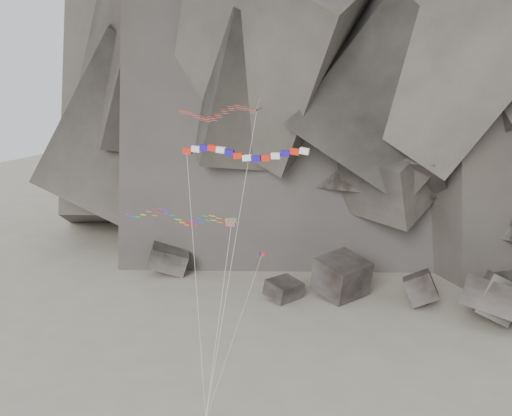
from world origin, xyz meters
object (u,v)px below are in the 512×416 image
at_px(delta_kite, 214,113).
at_px(pennant_kite, 252,282).
at_px(banner_kite, 243,154).
at_px(parafoil_kite, 173,216).

height_order(delta_kite, pennant_kite, delta_kite).
xyz_separation_m(delta_kite, banner_kite, (4.18, -2.92, -3.12)).
height_order(delta_kite, parafoil_kite, delta_kite).
bearing_deg(delta_kite, parafoil_kite, -168.37).
relative_size(parafoil_kite, pennant_kite, 1.24).
bearing_deg(banner_kite, pennant_kite, 58.19).
bearing_deg(banner_kite, parafoil_kite, 163.73).
bearing_deg(parafoil_kite, delta_kite, 36.32).
xyz_separation_m(delta_kite, pennant_kite, (4.59, -2.02, -14.88)).
bearing_deg(delta_kite, pennant_kite, -38.94).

